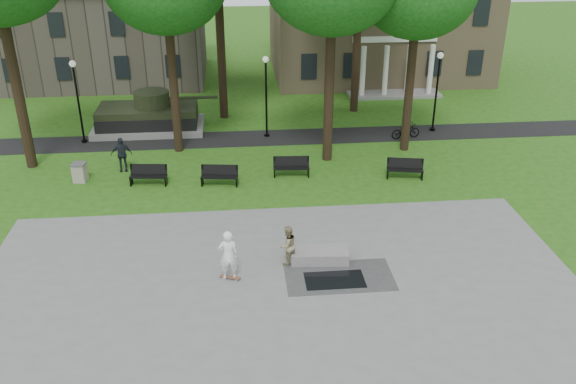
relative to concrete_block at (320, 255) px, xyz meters
name	(u,v)px	position (x,y,z in m)	size (l,w,h in m)	color
ground	(274,243)	(-1.68, 1.50, -0.24)	(120.00, 120.00, 0.00)	#205514
plaza	(284,319)	(-1.68, -3.50, -0.23)	(22.00, 16.00, 0.02)	gray
footpath	(259,138)	(-1.68, 13.50, -0.24)	(44.00, 2.60, 0.01)	black
building_right	(377,17)	(8.32, 27.50, 4.10)	(17.00, 12.00, 8.60)	#9E8460
building_left	(103,30)	(-12.68, 28.00, 3.35)	(15.00, 10.00, 7.20)	#4C443D
lamp_left	(77,95)	(-11.68, 13.80, 2.55)	(0.36, 0.36, 4.73)	black
lamp_mid	(266,90)	(-1.18, 13.80, 2.55)	(0.36, 0.36, 4.73)	black
lamp_right	(437,85)	(8.82, 13.80, 2.55)	(0.36, 0.36, 4.73)	black
tank_monument	(149,117)	(-8.14, 15.50, 0.61)	(7.45, 3.40, 2.40)	gray
puddle	(335,280)	(0.36, -1.42, -0.22)	(2.20, 1.20, 0.00)	black
concrete_block	(320,255)	(0.00, 0.00, 0.00)	(2.20, 1.00, 0.45)	gray
skateboard	(230,278)	(-3.46, -0.96, -0.19)	(0.78, 0.20, 0.07)	brown
skateboarder	(228,255)	(-3.50, -0.92, 0.76)	(0.72, 0.47, 1.98)	white
friend_watching	(287,245)	(-1.26, -0.10, 0.57)	(0.77, 0.60, 1.59)	#91865E
pedestrian_walker	(122,154)	(-8.85, 9.48, 0.66)	(1.06, 0.44, 1.81)	#20252B
cyclist	(406,125)	(6.84, 12.69, 0.56)	(1.82, 1.07, 1.97)	black
park_bench_0	(148,174)	(-7.35, 7.70, 0.28)	(1.84, 0.72, 1.00)	black
park_bench_1	(219,175)	(-3.90, 7.31, 0.28)	(1.84, 0.76, 1.00)	black
park_bench_2	(291,166)	(-0.31, 8.05, 0.28)	(1.82, 0.63, 1.00)	black
park_bench_3	(405,168)	(5.31, 7.27, 0.28)	(1.85, 0.86, 1.00)	black
trash_bin	(80,172)	(-10.75, 8.36, 0.24)	(0.75, 0.75, 0.96)	#9E9782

